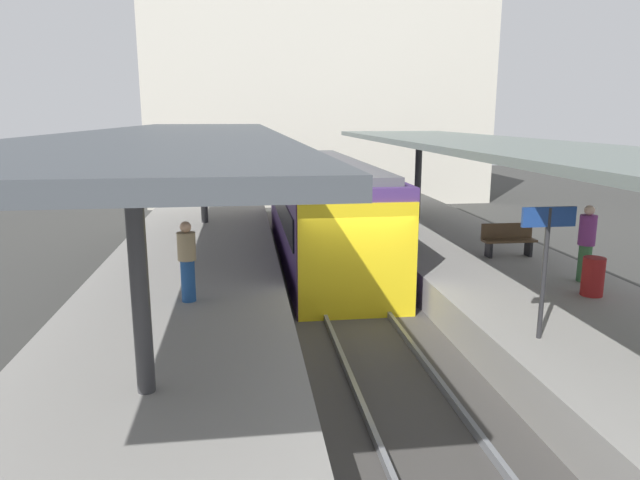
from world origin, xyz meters
TOP-DOWN VIEW (x-y plane):
  - ground_plane at (0.00, 0.00)m, footprint 80.00×80.00m
  - platform_left at (-3.80, 0.00)m, footprint 4.40×28.00m
  - platform_right at (3.80, 0.00)m, footprint 4.40×28.00m
  - track_ballast at (0.00, 0.00)m, footprint 3.20×28.00m
  - rail_near_side at (-0.72, 0.00)m, footprint 0.08×28.00m
  - rail_far_side at (0.72, 0.00)m, footprint 0.08×28.00m
  - commuter_train at (0.00, 5.08)m, footprint 2.78×10.96m
  - canopy_left at (-3.80, 1.40)m, footprint 4.18×21.00m
  - canopy_right at (3.80, 1.40)m, footprint 4.18×21.00m
  - platform_bench at (4.43, 1.68)m, footprint 1.40×0.41m
  - platform_sign at (2.38, -3.82)m, footprint 0.90×0.08m
  - litter_bin at (4.62, -1.78)m, footprint 0.44×0.44m
  - passenger_near_bench at (-3.58, -1.06)m, footprint 0.36×0.36m
  - passenger_mid_platform at (5.04, -0.79)m, footprint 0.36×0.36m
  - station_building_backdrop at (1.76, 20.00)m, footprint 18.00×6.00m

SIDE VIEW (x-z plane):
  - ground_plane at x=0.00m, z-range 0.00..0.00m
  - track_ballast at x=0.00m, z-range 0.00..0.20m
  - rail_near_side at x=-0.72m, z-range 0.20..0.34m
  - rail_far_side at x=0.72m, z-range 0.20..0.34m
  - platform_left at x=-3.80m, z-range 0.00..1.00m
  - platform_right at x=3.80m, z-range 0.00..1.00m
  - litter_bin at x=4.62m, z-range 1.00..1.80m
  - platform_bench at x=4.43m, z-range 1.03..1.89m
  - commuter_train at x=0.00m, z-range 0.18..3.28m
  - passenger_near_bench at x=-3.58m, z-range 1.03..2.65m
  - passenger_mid_platform at x=5.04m, z-range 1.03..2.75m
  - platform_sign at x=2.38m, z-range 1.52..3.73m
  - canopy_right at x=3.80m, z-range 2.38..5.38m
  - canopy_left at x=-3.80m, z-range 2.53..5.83m
  - station_building_backdrop at x=1.76m, z-range 0.00..11.00m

